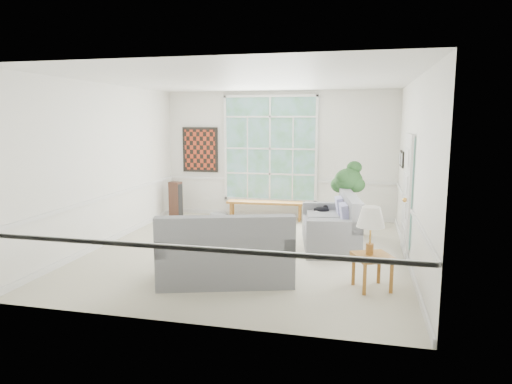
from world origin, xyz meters
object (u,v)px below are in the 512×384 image
loveseat_right (330,221)px  loveseat_front (226,245)px  end_table (350,224)px  side_table (372,272)px  coffee_table (258,236)px

loveseat_right → loveseat_front: 2.53m
end_table → loveseat_front: bearing=-119.0°
side_table → loveseat_front: bearing=-177.3°
side_table → end_table: bearing=97.3°
end_table → loveseat_right: bearing=-110.1°
loveseat_right → end_table: size_ratio=3.76×
loveseat_right → loveseat_front: (-1.36, -2.13, 0.03)m
coffee_table → end_table: end_table is taller
loveseat_front → side_table: (2.09, 0.10, -0.27)m
loveseat_right → side_table: size_ratio=3.67×
loveseat_right → coffee_table: 1.35m
loveseat_front → coffee_table: (0.08, 1.83, -0.31)m
coffee_table → end_table: 2.06m
side_table → coffee_table: bearing=139.4°
loveseat_right → loveseat_front: loveseat_front is taller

